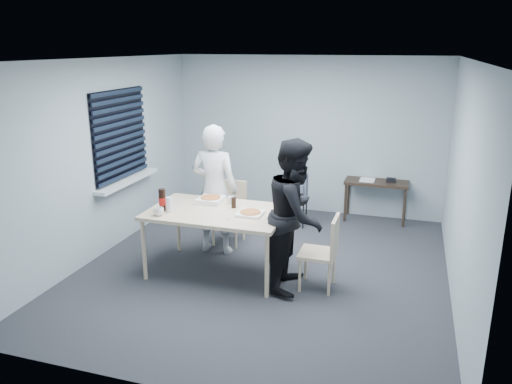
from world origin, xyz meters
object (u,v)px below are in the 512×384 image
(chair_far, at_px, (231,207))
(side_table, at_px, (376,186))
(backpack, at_px, (298,187))
(soda_bottle, at_px, (162,200))
(dining_table, at_px, (217,215))
(person_black, at_px, (296,215))
(chair_right, at_px, (325,248))
(person_white, at_px, (215,190))
(mug_a, at_px, (159,212))
(stool, at_px, (297,205))
(mug_b, at_px, (231,200))

(chair_far, height_order, side_table, chair_far)
(backpack, relative_size, soda_bottle, 1.47)
(dining_table, relative_size, person_black, 0.94)
(chair_right, height_order, side_table, chair_right)
(person_white, xyz_separation_m, backpack, (0.85, 1.32, -0.24))
(chair_right, xyz_separation_m, backpack, (-0.78, 1.98, 0.13))
(person_white, distance_m, backpack, 1.59)
(person_white, distance_m, mug_a, 1.03)
(chair_right, xyz_separation_m, stool, (-0.78, 2.00, -0.18))
(dining_table, height_order, chair_far, chair_far)
(backpack, xyz_separation_m, mug_a, (-1.17, -2.30, 0.22))
(person_black, xyz_separation_m, side_table, (0.72, 2.62, -0.30))
(backpack, distance_m, mug_b, 1.71)
(stool, relative_size, mug_a, 3.60)
(person_white, distance_m, soda_bottle, 0.88)
(soda_bottle, bearing_deg, mug_a, -76.43)
(person_black, height_order, stool, person_black)
(person_white, relative_size, person_black, 1.00)
(dining_table, bearing_deg, chair_far, 101.40)
(person_white, xyz_separation_m, stool, (0.85, 1.34, -0.55))
(side_table, relative_size, mug_a, 8.10)
(soda_bottle, bearing_deg, dining_table, 17.01)
(dining_table, distance_m, chair_right, 1.38)
(stool, xyz_separation_m, mug_b, (-0.51, -1.63, 0.52))
(chair_right, distance_m, stool, 2.15)
(dining_table, relative_size, stool, 3.76)
(mug_b, bearing_deg, soda_bottle, -144.36)
(person_black, distance_m, mug_b, 1.01)
(backpack, relative_size, mug_b, 4.05)
(side_table, xyz_separation_m, backpack, (-1.15, -0.61, 0.05))
(chair_right, bearing_deg, mug_a, -170.68)
(chair_far, height_order, chair_right, same)
(chair_far, relative_size, soda_bottle, 3.23)
(mug_b, bearing_deg, side_table, 53.38)
(dining_table, bearing_deg, chair_right, -2.38)
(stool, bearing_deg, person_white, -122.42)
(chair_far, distance_m, person_black, 1.67)
(dining_table, height_order, chair_right, chair_right)
(side_table, relative_size, backpack, 2.46)
(stool, height_order, mug_a, mug_a)
(chair_right, xyz_separation_m, mug_b, (-1.29, 0.37, 0.34))
(dining_table, xyz_separation_m, chair_right, (1.35, -0.06, -0.24))
(chair_right, relative_size, backpack, 2.20)
(dining_table, height_order, backpack, backpack)
(chair_right, distance_m, mug_a, 2.00)
(dining_table, height_order, mug_a, mug_a)
(chair_right, xyz_separation_m, person_white, (-1.63, 0.66, 0.37))
(dining_table, bearing_deg, backpack, 73.39)
(mug_b, bearing_deg, chair_right, -15.84)
(backpack, distance_m, soda_bottle, 2.46)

